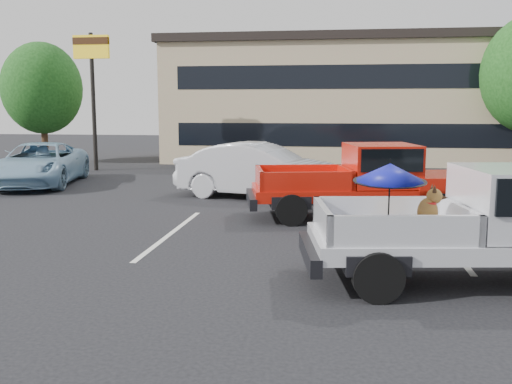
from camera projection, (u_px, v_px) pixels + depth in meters
The scene contains 11 objects.
ground at pixel (298, 262), 10.50m from camera, with size 90.00×90.00×0.00m, color black.
stripe_left at pixel (171, 233), 12.87m from camera, with size 0.12×5.00×0.01m, color silver.
stripe_right at pixel (446, 242), 12.04m from camera, with size 0.12×5.00×0.01m, color silver.
motel_building at pixel (363, 99), 30.30m from camera, with size 20.40×8.40×6.30m.
motel_sign at pixel (92, 64), 24.89m from camera, with size 1.60×0.22×6.00m.
tree_left at pixel (42, 88), 28.51m from camera, with size 3.96×3.96×6.02m.
tree_back at pixel (432, 79), 32.52m from camera, with size 4.68×4.68×7.11m.
silver_pickup at pixel (501, 219), 9.11m from camera, with size 5.92×2.78×2.06m.
red_pickup at pixel (374, 178), 14.60m from camera, with size 6.00×3.07×1.89m.
silver_sedan at pixel (260, 170), 17.77m from camera, with size 1.81×5.20×1.71m, color silver.
blue_suv at pixel (39, 164), 20.68m from camera, with size 2.54×5.51×1.53m, color #81A7C0.
Camera 1 is at (0.64, -10.20, 2.84)m, focal length 40.00 mm.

